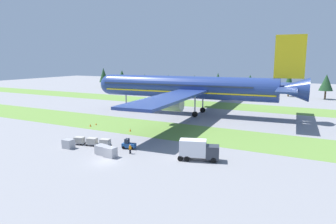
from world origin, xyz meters
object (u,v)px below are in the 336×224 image
Objects in this scene: catering_truck at (198,149)px; cargo_dolly_lead at (105,142)px; cargo_dolly_second at (92,141)px; uld_container_2 at (101,149)px; taxiway_marker_1 at (96,124)px; uld_container_1 at (103,150)px; taxiway_marker_2 at (130,130)px; ground_crew_marshaller at (205,153)px; cargo_dolly_third at (79,140)px; uld_container_3 at (110,152)px; baggage_tug at (129,145)px; airliner at (192,87)px; uld_container_0 at (68,144)px; ground_crew_loader at (130,149)px; taxiway_marker_0 at (90,125)px.

cargo_dolly_lead is at bearing -105.15° from catering_truck.
cargo_dolly_second is 6.28m from uld_container_2.
uld_container_1 is at bearing -46.69° from taxiway_marker_1.
uld_container_1 reaches higher than taxiway_marker_2.
ground_crew_marshaller is 0.87× the size of uld_container_1.
catering_truck reaches higher than cargo_dolly_second.
cargo_dolly_third is 1.23× the size of uld_container_3.
ground_crew_marshaller is at bearing 86.62° from cargo_dolly_second.
cargo_dolly_third reaches higher than taxiway_marker_1.
cargo_dolly_second is 23.15m from ground_crew_marshaller.
baggage_tug reaches higher than taxiway_marker_2.
uld_container_3 is at bearing 50.67° from cargo_dolly_second.
airliner is 46.92× the size of ground_crew_marshaller.
catering_truck is at bearing 81.13° from cargo_dolly_lead.
airliner is at bearing 159.41° from cargo_dolly_third.
uld_container_2 is 3.43× the size of taxiway_marker_1.
ground_crew_marshaller is at bearing 86.14° from cargo_dolly_lead.
baggage_tug is 1.14× the size of cargo_dolly_lead.
uld_container_2 is at bearing -72.47° from taxiway_marker_2.
ground_crew_loader is at bearing 11.79° from uld_container_0.
ground_crew_loader reaches higher than cargo_dolly_third.
taxiway_marker_0 is (-20.08, 11.71, -0.48)m from baggage_tug.
ground_crew_loader reaches higher than taxiway_marker_2.
uld_container_3 is (5.01, -4.71, -0.02)m from cargo_dolly_lead.
uld_container_1 reaches higher than cargo_dolly_lead.
taxiway_marker_1 is at bearing 132.81° from uld_container_2.
uld_container_2 is at bearing -131.93° from ground_crew_marshaller.
taxiway_marker_2 is at bearing 169.09° from cargo_dolly_second.
cargo_dolly_second is 18.13m from taxiway_marker_0.
ground_crew_loader is at bearing 73.23° from cargo_dolly_second.
catering_truck is (19.43, 0.91, 1.03)m from cargo_dolly_lead.
airliner is 33.24× the size of cargo_dolly_third.
ground_crew_marshaller reaches higher than taxiway_marker_2.
uld_container_0 is at bearing -179.37° from uld_container_2.
cargo_dolly_lead is at bearing 173.71° from airliner.
airliner reaches higher than cargo_dolly_second.
baggage_tug reaches higher than taxiway_marker_1.
baggage_tug is at bearing 90.00° from cargo_dolly_third.
uld_container_1 is (1.93, -45.32, -7.61)m from airliner.
taxiway_marker_1 is at bearing 171.77° from taxiway_marker_2.
cargo_dolly_lead reaches higher than taxiway_marker_1.
ground_crew_marshaller reaches higher than cargo_dolly_third.
cargo_dolly_lead is at bearing 90.00° from cargo_dolly_second.
taxiway_marker_0 is (-17.56, 16.75, -0.52)m from uld_container_2.
uld_container_2 is 1.00× the size of uld_container_3.
taxiway_marker_1 is (-19.96, 13.78, -0.52)m from baggage_tug.
taxiway_marker_0 is (-12.32, 13.29, -0.58)m from cargo_dolly_second.
cargo_dolly_lead is at bearing -84.03° from ground_crew_loader.
uld_container_1 is (-16.47, -5.21, -1.10)m from catering_truck.
cargo_dolly_second is at bearing -144.66° from ground_crew_marshaller.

